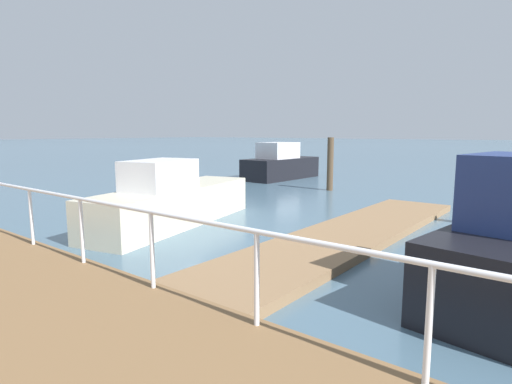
% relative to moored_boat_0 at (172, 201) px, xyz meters
% --- Properties ---
extents(ground_plane, '(300.00, 300.00, 0.00)m').
position_rel_moored_boat_0_xyz_m(ground_plane, '(-0.77, 3.97, -0.66)').
color(ground_plane, slate).
extents(floating_dock, '(11.11, 2.00, 0.18)m').
position_rel_moored_boat_0_xyz_m(floating_dock, '(1.29, -4.45, -0.57)').
color(floating_dock, '#93704C').
rests_on(floating_dock, ground_plane).
extents(boardwalk_railing, '(0.06, 25.10, 1.08)m').
position_rel_moored_boat_0_xyz_m(boardwalk_railing, '(-3.92, -7.78, 0.59)').
color(boardwalk_railing, white).
rests_on(boardwalk_railing, boardwalk).
extents(dock_piling_2, '(0.27, 0.27, 2.28)m').
position_rel_moored_boat_0_xyz_m(dock_piling_2, '(8.71, -0.11, 0.48)').
color(dock_piling_2, brown).
rests_on(dock_piling_2, ground_plane).
extents(moored_boat_0, '(5.98, 2.83, 1.79)m').
position_rel_moored_boat_0_xyz_m(moored_boat_0, '(0.00, 0.00, 0.00)').
color(moored_boat_0, beige).
rests_on(moored_boat_0, ground_plane).
extents(moored_boat_2, '(4.83, 1.94, 1.96)m').
position_rel_moored_boat_0_xyz_m(moored_boat_2, '(11.15, 4.19, 0.10)').
color(moored_boat_2, black).
rests_on(moored_boat_2, ground_plane).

